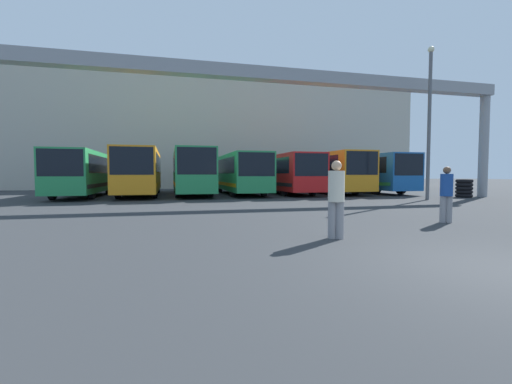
# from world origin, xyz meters

# --- Properties ---
(building_backdrop) EXTENTS (48.12, 12.00, 12.19)m
(building_backdrop) POSITION_xyz_m (0.00, 39.03, 6.09)
(building_backdrop) COLOR #B7B2A3
(building_backdrop) RESTS_ON ground
(overhead_gantry) EXTENTS (31.69, 0.80, 7.51)m
(overhead_gantry) POSITION_xyz_m (0.00, 14.81, 6.35)
(overhead_gantry) COLOR gray
(overhead_gantry) RESTS_ON ground
(bus_slot_0) EXTENTS (2.52, 10.07, 2.99)m
(bus_slot_0) POSITION_xyz_m (-10.89, 21.37, 1.73)
(bus_slot_0) COLOR #268C4C
(bus_slot_0) RESTS_ON ground
(bus_slot_1) EXTENTS (2.59, 11.49, 3.18)m
(bus_slot_1) POSITION_xyz_m (-7.26, 22.08, 1.83)
(bus_slot_1) COLOR orange
(bus_slot_1) RESTS_ON ground
(bus_slot_2) EXTENTS (2.54, 11.87, 3.22)m
(bus_slot_2) POSITION_xyz_m (-3.63, 22.27, 1.85)
(bus_slot_2) COLOR #268C4C
(bus_slot_2) RESTS_ON ground
(bus_slot_3) EXTENTS (2.54, 10.59, 2.97)m
(bus_slot_3) POSITION_xyz_m (0.00, 21.63, 1.72)
(bus_slot_3) COLOR #268C4C
(bus_slot_3) RESTS_ON ground
(bus_slot_4) EXTENTS (2.52, 10.72, 2.98)m
(bus_slot_4) POSITION_xyz_m (3.63, 21.69, 1.72)
(bus_slot_4) COLOR red
(bus_slot_4) RESTS_ON ground
(bus_slot_5) EXTENTS (2.60, 12.45, 3.17)m
(bus_slot_5) POSITION_xyz_m (7.26, 22.56, 1.83)
(bus_slot_5) COLOR orange
(bus_slot_5) RESTS_ON ground
(bus_slot_6) EXTENTS (2.54, 10.32, 3.06)m
(bus_slot_6) POSITION_xyz_m (10.89, 21.49, 1.76)
(bus_slot_6) COLOR #1959A5
(bus_slot_6) RESTS_ON ground
(pedestrian_far_center) EXTENTS (0.37, 0.37, 1.76)m
(pedestrian_far_center) POSITION_xyz_m (3.20, 4.87, 0.93)
(pedestrian_far_center) COLOR gray
(pedestrian_far_center) RESTS_ON ground
(pedestrian_near_right) EXTENTS (0.38, 0.38, 1.84)m
(pedestrian_near_right) POSITION_xyz_m (-1.42, 3.26, 0.97)
(pedestrian_near_right) COLOR gray
(pedestrian_near_right) RESTS_ON ground
(tire_stack) EXTENTS (1.04, 1.04, 1.20)m
(tire_stack) POSITION_xyz_m (13.66, 14.45, 0.60)
(tire_stack) COLOR black
(tire_stack) RESTS_ON ground
(lamp_post) EXTENTS (0.36, 0.36, 8.98)m
(lamp_post) POSITION_xyz_m (9.68, 13.16, 4.86)
(lamp_post) COLOR #595B60
(lamp_post) RESTS_ON ground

